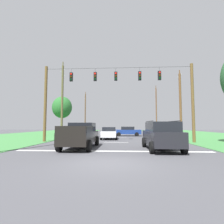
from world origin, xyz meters
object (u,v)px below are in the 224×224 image
distant_car_crossing_white (109,133)px  utility_pole_far_left (85,112)px  tree_roadside_far_right (62,107)px  suv_black (161,135)px  distant_car_oncoming (72,131)px  overhead_signal_span (117,97)px  utility_pole_far_right (156,109)px  distant_car_far_parked (128,131)px  utility_pole_mid_right (180,104)px  pickup_truck (81,135)px  utility_pole_mid_left (62,99)px

distant_car_crossing_white → utility_pole_far_left: utility_pole_far_left is taller
distant_car_crossing_white → tree_roadside_far_right: size_ratio=0.57×
suv_black → distant_car_oncoming: 22.10m
overhead_signal_span → suv_black: size_ratio=3.27×
utility_pole_far_left → utility_pole_far_right: bearing=2.6°
distant_car_far_parked → utility_pole_mid_right: utility_pole_mid_right is taller
tree_roadside_far_right → pickup_truck: bearing=-67.1°
pickup_truck → utility_pole_far_left: utility_pole_far_left is taller
utility_pole_mid_right → tree_roadside_far_right: 22.86m
suv_black → utility_pole_mid_left: size_ratio=0.43×
overhead_signal_span → pickup_truck: size_ratio=2.93×
distant_car_oncoming → utility_pole_mid_right: bearing=-19.6°
utility_pole_far_right → utility_pole_mid_left: bearing=-136.4°
pickup_truck → utility_pole_far_right: size_ratio=0.49×
distant_car_crossing_white → utility_pole_far_right: size_ratio=0.39×
pickup_truck → utility_pole_mid_right: 16.79m
distant_car_far_parked → pickup_truck: bearing=-105.0°
overhead_signal_span → utility_pole_mid_left: bearing=140.3°
overhead_signal_span → distant_car_far_parked: bearing=82.2°
utility_pole_far_left → tree_roadside_far_right: size_ratio=1.26×
overhead_signal_span → suv_black: bearing=-59.6°
distant_car_far_parked → utility_pole_far_left: 15.62m
suv_black → utility_pole_far_left: size_ratio=0.50×
overhead_signal_span → utility_pole_far_right: (8.54, 23.00, 0.73)m
overhead_signal_span → utility_pole_far_right: utility_pole_far_right is taller
utility_pole_far_left → utility_pole_mid_left: bearing=-90.7°
utility_pole_far_right → tree_roadside_far_right: (-20.33, -6.24, -0.04)m
distant_car_far_parked → utility_pole_far_right: 15.05m
distant_car_crossing_white → utility_pole_mid_right: 11.05m
utility_pole_mid_right → distant_car_far_parked: bearing=153.4°
distant_car_oncoming → utility_pole_far_right: utility_pole_far_right is taller
suv_black → utility_pole_mid_left: utility_pole_mid_left is taller
pickup_truck → utility_pole_mid_right: (11.49, 11.65, 3.73)m
pickup_truck → utility_pole_far_left: bearing=101.4°
distant_car_oncoming → distant_car_far_parked: size_ratio=1.00×
pickup_truck → utility_pole_far_left: (-5.46, 27.01, 3.83)m
utility_pole_far_right → utility_pole_mid_left: size_ratio=0.99×
utility_pole_mid_right → utility_pole_mid_left: size_ratio=0.86×
utility_pole_mid_right → utility_pole_far_left: size_ratio=1.00×
utility_pole_far_right → utility_pole_far_left: bearing=-177.4°
suv_black → distant_car_oncoming: bearing=122.3°
suv_black → distant_car_far_parked: suv_black is taller
distant_car_crossing_white → utility_pole_far_left: bearing=111.1°
utility_pole_mid_left → distant_car_oncoming: bearing=91.8°
distant_car_crossing_white → distant_car_far_parked: (2.56, 6.55, 0.00)m
pickup_truck → utility_pole_mid_right: bearing=45.4°
distant_car_oncoming → utility_pole_far_left: (0.38, 9.18, 4.01)m
pickup_truck → distant_car_oncoming: bearing=108.1°
utility_pole_far_left → utility_pole_mid_right: bearing=-42.2°
distant_car_oncoming → distant_car_crossing_white: bearing=-50.7°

